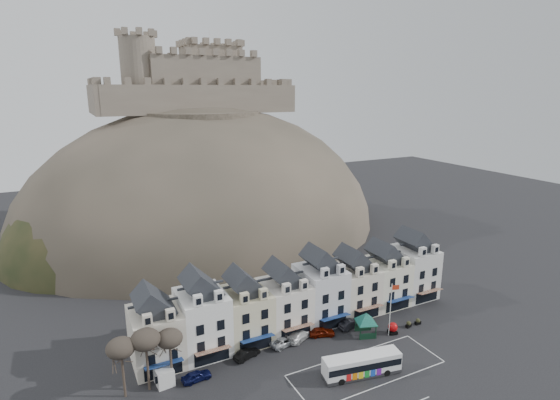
{
  "coord_description": "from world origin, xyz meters",
  "views": [
    {
      "loc": [
        -32.88,
        -40.93,
        37.98
      ],
      "look_at": [
        -0.12,
        24.0,
        19.47
      ],
      "focal_mm": 28.0,
      "sensor_mm": 36.0,
      "label": 1
    }
  ],
  "objects_px": {
    "white_van": "(161,371)",
    "car_white": "(300,335)",
    "car_maroon": "(322,332)",
    "car_charcoal": "(351,324)",
    "flagpole": "(391,306)",
    "bus_shelter": "(366,318)",
    "car_silver": "(284,341)",
    "bus": "(362,364)",
    "red_buoy": "(393,328)",
    "car_navy": "(196,376)",
    "car_black": "(247,354)"
  },
  "relations": [
    {
      "from": "bus_shelter",
      "to": "car_silver",
      "type": "distance_m",
      "value": 13.47
    },
    {
      "from": "red_buoy",
      "to": "flagpole",
      "type": "height_order",
      "value": "flagpole"
    },
    {
      "from": "white_van",
      "to": "car_silver",
      "type": "bearing_deg",
      "value": -5.99
    },
    {
      "from": "white_van",
      "to": "car_maroon",
      "type": "distance_m",
      "value": 24.92
    },
    {
      "from": "car_navy",
      "to": "car_white",
      "type": "xyz_separation_m",
      "value": [
        17.3,
        2.5,
        0.08
      ]
    },
    {
      "from": "car_white",
      "to": "car_maroon",
      "type": "height_order",
      "value": "car_white"
    },
    {
      "from": "white_van",
      "to": "car_navy",
      "type": "xyz_separation_m",
      "value": [
        4.11,
        -2.5,
        -0.47
      ]
    },
    {
      "from": "bus",
      "to": "bus_shelter",
      "type": "bearing_deg",
      "value": 60.12
    },
    {
      "from": "white_van",
      "to": "car_maroon",
      "type": "relative_size",
      "value": 1.25
    },
    {
      "from": "flagpole",
      "to": "bus_shelter",
      "type": "bearing_deg",
      "value": 151.7
    },
    {
      "from": "car_white",
      "to": "car_maroon",
      "type": "relative_size",
      "value": 1.26
    },
    {
      "from": "car_maroon",
      "to": "car_charcoal",
      "type": "relative_size",
      "value": 0.95
    },
    {
      "from": "red_buoy",
      "to": "car_navy",
      "type": "height_order",
      "value": "red_buoy"
    },
    {
      "from": "bus",
      "to": "bus_shelter",
      "type": "distance_m",
      "value": 10.4
    },
    {
      "from": "car_navy",
      "to": "bus_shelter",
      "type": "bearing_deg",
      "value": -97.36
    },
    {
      "from": "car_navy",
      "to": "bus",
      "type": "bearing_deg",
      "value": -118.66
    },
    {
      "from": "car_maroon",
      "to": "car_white",
      "type": "bearing_deg",
      "value": 96.6
    },
    {
      "from": "car_charcoal",
      "to": "car_white",
      "type": "bearing_deg",
      "value": 77.4
    },
    {
      "from": "red_buoy",
      "to": "white_van",
      "type": "relative_size",
      "value": 0.36
    },
    {
      "from": "car_charcoal",
      "to": "car_maroon",
      "type": "bearing_deg",
      "value": 82.11
    },
    {
      "from": "car_black",
      "to": "car_silver",
      "type": "height_order",
      "value": "car_black"
    },
    {
      "from": "car_silver",
      "to": "car_maroon",
      "type": "height_order",
      "value": "car_maroon"
    },
    {
      "from": "bus_shelter",
      "to": "car_charcoal",
      "type": "bearing_deg",
      "value": 124.27
    },
    {
      "from": "car_maroon",
      "to": "bus_shelter",
      "type": "bearing_deg",
      "value": -95.38
    },
    {
      "from": "bus_shelter",
      "to": "car_navy",
      "type": "height_order",
      "value": "bus_shelter"
    },
    {
      "from": "flagpole",
      "to": "car_navy",
      "type": "relative_size",
      "value": 2.21
    },
    {
      "from": "red_buoy",
      "to": "bus",
      "type": "bearing_deg",
      "value": -150.06
    },
    {
      "from": "car_navy",
      "to": "white_van",
      "type": "bearing_deg",
      "value": 53.81
    },
    {
      "from": "car_navy",
      "to": "car_silver",
      "type": "relative_size",
      "value": 0.88
    },
    {
      "from": "car_maroon",
      "to": "car_charcoal",
      "type": "height_order",
      "value": "car_charcoal"
    },
    {
      "from": "red_buoy",
      "to": "car_navy",
      "type": "relative_size",
      "value": 0.47
    },
    {
      "from": "bus",
      "to": "car_charcoal",
      "type": "bearing_deg",
      "value": 71.67
    },
    {
      "from": "flagpole",
      "to": "white_van",
      "type": "xyz_separation_m",
      "value": [
        -34.62,
        5.49,
        -3.92
      ]
    },
    {
      "from": "bus_shelter",
      "to": "bus",
      "type": "bearing_deg",
      "value": -111.41
    },
    {
      "from": "bus_shelter",
      "to": "car_white",
      "type": "distance_m",
      "value": 10.77
    },
    {
      "from": "car_black",
      "to": "car_white",
      "type": "xyz_separation_m",
      "value": [
        9.33,
        0.87,
        0.09
      ]
    },
    {
      "from": "car_black",
      "to": "bus_shelter",
      "type": "bearing_deg",
      "value": -115.43
    },
    {
      "from": "bus",
      "to": "red_buoy",
      "type": "bearing_deg",
      "value": 40.51
    },
    {
      "from": "red_buoy",
      "to": "car_black",
      "type": "height_order",
      "value": "red_buoy"
    },
    {
      "from": "car_white",
      "to": "flagpole",
      "type": "bearing_deg",
      "value": -135.84
    },
    {
      "from": "car_black",
      "to": "white_van",
      "type": "bearing_deg",
      "value": 68.81
    },
    {
      "from": "car_maroon",
      "to": "car_navy",
      "type": "bearing_deg",
      "value": 113.9
    },
    {
      "from": "bus",
      "to": "bus_shelter",
      "type": "height_order",
      "value": "bus_shelter"
    },
    {
      "from": "car_silver",
      "to": "car_navy",
      "type": "bearing_deg",
      "value": 84.5
    },
    {
      "from": "bus_shelter",
      "to": "car_white",
      "type": "relative_size",
      "value": 1.09
    },
    {
      "from": "red_buoy",
      "to": "car_charcoal",
      "type": "relative_size",
      "value": 0.43
    },
    {
      "from": "white_van",
      "to": "car_white",
      "type": "relative_size",
      "value": 0.99
    },
    {
      "from": "flagpole",
      "to": "car_silver",
      "type": "bearing_deg",
      "value": 162.25
    },
    {
      "from": "white_van",
      "to": "car_white",
      "type": "distance_m",
      "value": 21.41
    },
    {
      "from": "car_maroon",
      "to": "car_charcoal",
      "type": "xyz_separation_m",
      "value": [
        5.59,
        -0.05,
        0.01
      ]
    }
  ]
}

